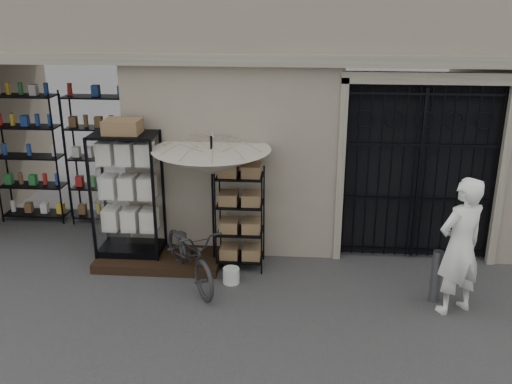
# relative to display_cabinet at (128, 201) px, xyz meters

# --- Properties ---
(ground) EXTENTS (80.00, 80.00, 0.00)m
(ground) POSITION_rel_display_cabinet_xyz_m (2.88, -1.67, -1.05)
(ground) COLOR black
(ground) RESTS_ON ground
(shop_recess) EXTENTS (3.00, 1.70, 3.00)m
(shop_recess) POSITION_rel_display_cabinet_xyz_m (-1.62, 1.13, 0.45)
(shop_recess) COLOR black
(shop_recess) RESTS_ON ground
(shop_shelving) EXTENTS (2.70, 0.50, 2.50)m
(shop_shelving) POSITION_rel_display_cabinet_xyz_m (-1.67, 1.63, 0.20)
(shop_shelving) COLOR black
(shop_shelving) RESTS_ON ground
(iron_gate) EXTENTS (2.50, 0.21, 3.00)m
(iron_gate) POSITION_rel_display_cabinet_xyz_m (4.63, 0.61, 0.45)
(iron_gate) COLOR black
(iron_gate) RESTS_ON ground
(step_platform) EXTENTS (2.00, 0.90, 0.15)m
(step_platform) POSITION_rel_display_cabinet_xyz_m (0.48, -0.12, -0.97)
(step_platform) COLOR black
(step_platform) RESTS_ON ground
(display_cabinet) EXTENTS (1.10, 0.81, 2.17)m
(display_cabinet) POSITION_rel_display_cabinet_xyz_m (0.00, 0.00, 0.00)
(display_cabinet) COLOR black
(display_cabinet) RESTS_ON step_platform
(wire_rack) EXTENTS (0.77, 0.58, 1.63)m
(wire_rack) POSITION_rel_display_cabinet_xyz_m (1.82, -0.08, -0.25)
(wire_rack) COLOR black
(wire_rack) RESTS_ON ground
(market_umbrella) EXTENTS (2.06, 2.08, 2.60)m
(market_umbrella) POSITION_rel_display_cabinet_xyz_m (1.39, -0.10, 0.82)
(market_umbrella) COLOR black
(market_umbrella) RESTS_ON ground
(white_bucket) EXTENTS (0.28, 0.28, 0.24)m
(white_bucket) POSITION_rel_display_cabinet_xyz_m (1.73, -0.65, -0.93)
(white_bucket) COLOR beige
(white_bucket) RESTS_ON ground
(bicycle) EXTENTS (1.05, 1.16, 1.84)m
(bicycle) POSITION_rel_display_cabinet_xyz_m (1.11, -0.67, -1.05)
(bicycle) COLOR black
(bicycle) RESTS_ON ground
(steel_bollard) EXTENTS (0.18, 0.18, 0.79)m
(steel_bollard) POSITION_rel_display_cabinet_xyz_m (4.71, -0.96, -0.65)
(steel_bollard) COLOR slate
(steel_bollard) RESTS_ON ground
(shopkeeper) EXTENTS (1.56, 2.06, 0.47)m
(shopkeeper) POSITION_rel_display_cabinet_xyz_m (4.91, -1.20, -1.05)
(shopkeeper) COLOR white
(shopkeeper) RESTS_ON ground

